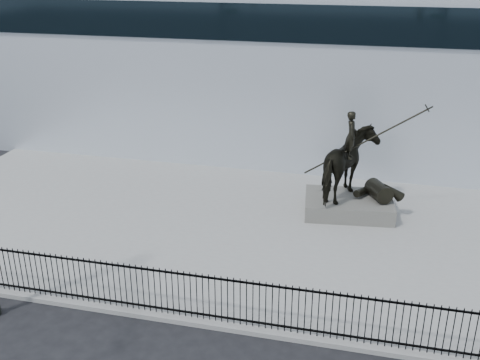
# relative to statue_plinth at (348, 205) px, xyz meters

# --- Properties ---
(ground) EXTENTS (120.00, 120.00, 0.00)m
(ground) POSITION_rel_statue_plinth_xyz_m (-2.65, -9.33, -0.47)
(ground) COLOR black
(ground) RESTS_ON ground
(plaza) EXTENTS (30.00, 12.00, 0.15)m
(plaza) POSITION_rel_statue_plinth_xyz_m (-2.65, -2.33, -0.40)
(plaza) COLOR gray
(plaza) RESTS_ON ground
(building) EXTENTS (44.00, 14.00, 9.00)m
(building) POSITION_rel_statue_plinth_xyz_m (-2.65, 10.67, 4.03)
(building) COLOR silver
(building) RESTS_ON ground
(picket_fence) EXTENTS (22.10, 0.10, 1.50)m
(picket_fence) POSITION_rel_statue_plinth_xyz_m (-2.65, -8.08, 0.43)
(picket_fence) COLOR black
(picket_fence) RESTS_ON plaza
(statue_plinth) EXTENTS (3.67, 2.72, 0.64)m
(statue_plinth) POSITION_rel_statue_plinth_xyz_m (0.00, 0.00, 0.00)
(statue_plinth) COLOR #5E5C56
(statue_plinth) RESTS_ON plaza
(equestrian_statue) EXTENTS (4.37, 2.95, 3.72)m
(equestrian_statue) POSITION_rel_statue_plinth_xyz_m (0.07, 0.01, 1.66)
(equestrian_statue) COLOR black
(equestrian_statue) RESTS_ON statue_plinth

